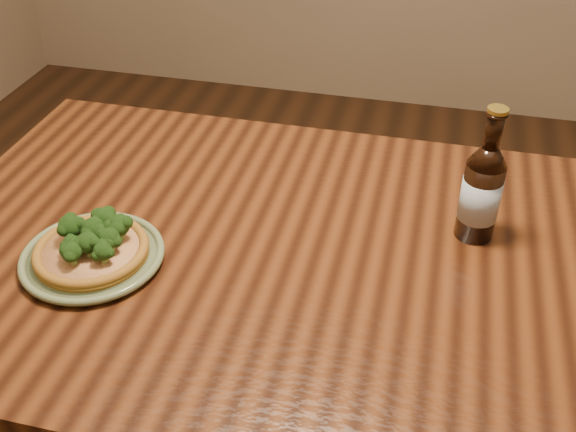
% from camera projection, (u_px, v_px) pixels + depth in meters
% --- Properties ---
extents(table, '(1.60, 0.90, 0.75)m').
position_uv_depth(table, '(348.00, 297.00, 1.24)').
color(table, '#4F2710').
rests_on(table, ground).
extents(plate, '(0.25, 0.25, 0.02)m').
position_uv_depth(plate, '(93.00, 257.00, 1.18)').
color(plate, '#667551').
rests_on(plate, table).
extents(pizza, '(0.20, 0.20, 0.07)m').
position_uv_depth(pizza, '(92.00, 246.00, 1.17)').
color(pizza, olive).
rests_on(pizza, plate).
extents(beer_bottle, '(0.07, 0.07, 0.26)m').
position_uv_depth(beer_bottle, '(481.00, 191.00, 1.19)').
color(beer_bottle, black).
rests_on(beer_bottle, table).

